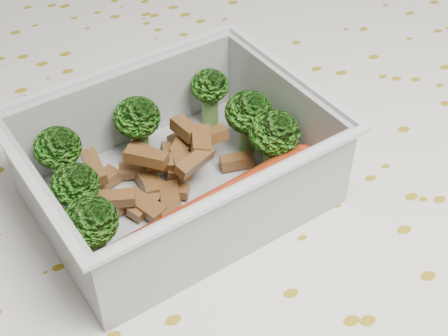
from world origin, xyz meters
name	(u,v)px	position (x,y,z in m)	size (l,w,h in m)	color
dining_table	(230,268)	(0.00, 0.00, 0.67)	(1.40, 0.90, 0.75)	brown
tablecloth	(230,223)	(0.00, 0.00, 0.72)	(1.46, 0.96, 0.19)	silver
lunch_container	(177,171)	(-0.04, 0.01, 0.78)	(0.20, 0.17, 0.06)	silver
broccoli_florets	(167,144)	(-0.04, 0.02, 0.79)	(0.16, 0.11, 0.04)	#608C3F
meat_pile	(160,169)	(-0.04, 0.02, 0.77)	(0.12, 0.07, 0.03)	brown
sausage	(218,209)	(-0.02, -0.03, 0.78)	(0.16, 0.05, 0.02)	#BA3816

